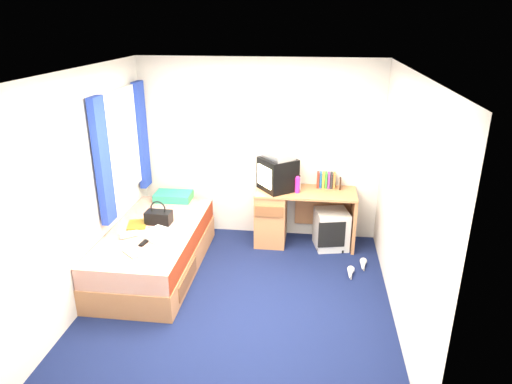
# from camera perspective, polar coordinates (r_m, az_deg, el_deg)

# --- Properties ---
(ground) EXTENTS (3.40, 3.40, 0.00)m
(ground) POSITION_cam_1_polar(r_m,az_deg,el_deg) (5.07, -2.02, -13.26)
(ground) COLOR #0C1438
(ground) RESTS_ON ground
(room_shell) EXTENTS (3.40, 3.40, 3.40)m
(room_shell) POSITION_cam_1_polar(r_m,az_deg,el_deg) (4.42, -2.26, 2.49)
(room_shell) COLOR white
(room_shell) RESTS_ON ground
(bed) EXTENTS (1.01, 2.00, 0.54)m
(bed) POSITION_cam_1_polar(r_m,az_deg,el_deg) (5.60, -12.49, -7.06)
(bed) COLOR #BE7E4F
(bed) RESTS_ON ground
(pillow) EXTENTS (0.49, 0.32, 0.11)m
(pillow) POSITION_cam_1_polar(r_m,az_deg,el_deg) (6.25, -10.28, -0.55)
(pillow) COLOR #17709B
(pillow) RESTS_ON bed
(desk) EXTENTS (1.30, 0.55, 0.75)m
(desk) POSITION_cam_1_polar(r_m,az_deg,el_deg) (6.09, 3.55, -2.74)
(desk) COLOR #BE7E4F
(desk) RESTS_ON ground
(storage_cube) EXTENTS (0.49, 0.49, 0.51)m
(storage_cube) POSITION_cam_1_polar(r_m,az_deg,el_deg) (6.09, 9.38, -4.59)
(storage_cube) COLOR silver
(storage_cube) RESTS_ON ground
(crt_tv) EXTENTS (0.57, 0.57, 0.42)m
(crt_tv) POSITION_cam_1_polar(r_m,az_deg,el_deg) (5.90, 2.70, 2.25)
(crt_tv) COLOR black
(crt_tv) RESTS_ON desk
(vcr) EXTENTS (0.47, 0.48, 0.07)m
(vcr) POSITION_cam_1_polar(r_m,az_deg,el_deg) (5.83, 2.78, 4.56)
(vcr) COLOR silver
(vcr) RESTS_ON crt_tv
(book_row) EXTENTS (0.24, 0.13, 0.20)m
(book_row) POSITION_cam_1_polar(r_m,az_deg,el_deg) (6.08, 8.74, 1.49)
(book_row) COLOR maroon
(book_row) RESTS_ON desk
(picture_frame) EXTENTS (0.02, 0.12, 0.14)m
(picture_frame) POSITION_cam_1_polar(r_m,az_deg,el_deg) (6.07, 10.48, 1.05)
(picture_frame) COLOR black
(picture_frame) RESTS_ON desk
(pink_water_bottle) EXTENTS (0.08, 0.08, 0.20)m
(pink_water_bottle) POSITION_cam_1_polar(r_m,az_deg,el_deg) (5.84, 5.21, 0.84)
(pink_water_bottle) COLOR #EA218F
(pink_water_bottle) RESTS_ON desk
(aerosol_can) EXTENTS (0.05, 0.05, 0.18)m
(aerosol_can) POSITION_cam_1_polar(r_m,az_deg,el_deg) (5.93, 5.38, 1.07)
(aerosol_can) COLOR silver
(aerosol_can) RESTS_ON desk
(handbag) EXTENTS (0.31, 0.19, 0.29)m
(handbag) POSITION_cam_1_polar(r_m,az_deg,el_deg) (5.58, -12.07, -3.05)
(handbag) COLOR black
(handbag) RESTS_ON bed
(towel) EXTENTS (0.36, 0.34, 0.10)m
(towel) POSITION_cam_1_polar(r_m,az_deg,el_deg) (5.20, -11.87, -5.30)
(towel) COLOR white
(towel) RESTS_ON bed
(magazine) EXTENTS (0.27, 0.32, 0.01)m
(magazine) POSITION_cam_1_polar(r_m,az_deg,el_deg) (5.62, -14.65, -3.95)
(magazine) COLOR yellow
(magazine) RESTS_ON bed
(water_bottle) EXTENTS (0.20, 0.18, 0.07)m
(water_bottle) POSITION_cam_1_polar(r_m,az_deg,el_deg) (5.33, -15.60, -5.16)
(water_bottle) COLOR white
(water_bottle) RESTS_ON bed
(colour_swatch_fan) EXTENTS (0.21, 0.19, 0.01)m
(colour_swatch_fan) POSITION_cam_1_polar(r_m,az_deg,el_deg) (4.97, -15.46, -7.52)
(colour_swatch_fan) COLOR orange
(colour_swatch_fan) RESTS_ON bed
(remote_control) EXTENTS (0.08, 0.17, 0.02)m
(remote_control) POSITION_cam_1_polar(r_m,az_deg,el_deg) (5.16, -13.81, -6.17)
(remote_control) COLOR black
(remote_control) RESTS_ON bed
(window_assembly) EXTENTS (0.11, 1.42, 1.40)m
(window_assembly) POSITION_cam_1_polar(r_m,az_deg,el_deg) (5.70, -16.34, 5.54)
(window_assembly) COLOR silver
(window_assembly) RESTS_ON room_shell
(white_heels) EXTENTS (0.29, 0.45, 0.09)m
(white_heels) POSITION_cam_1_polar(r_m,az_deg,el_deg) (5.65, 12.46, -9.43)
(white_heels) COLOR silver
(white_heels) RESTS_ON ground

